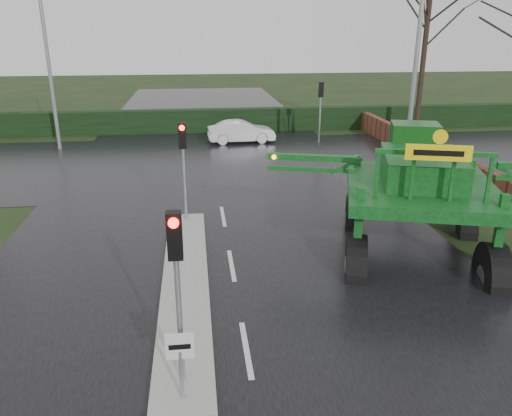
{
  "coord_description": "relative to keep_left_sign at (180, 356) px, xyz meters",
  "views": [
    {
      "loc": [
        -0.89,
        -8.86,
        6.37
      ],
      "look_at": [
        0.61,
        3.26,
        2.0
      ],
      "focal_mm": 35.0,
      "sensor_mm": 36.0,
      "label": 1
    }
  ],
  "objects": [
    {
      "name": "ground",
      "position": [
        1.3,
        1.5,
        -1.06
      ],
      "size": [
        140.0,
        140.0,
        0.0
      ],
      "primitive_type": "plane",
      "color": "black",
      "rests_on": "ground"
    },
    {
      "name": "road_main",
      "position": [
        1.3,
        11.5,
        -1.05
      ],
      "size": [
        14.0,
        80.0,
        0.02
      ],
      "primitive_type": "cube",
      "color": "black",
      "rests_on": "ground"
    },
    {
      "name": "road_cross",
      "position": [
        1.3,
        17.5,
        -1.05
      ],
      "size": [
        80.0,
        12.0,
        0.02
      ],
      "primitive_type": "cube",
      "color": "black",
      "rests_on": "ground"
    },
    {
      "name": "median_island",
      "position": [
        0.0,
        4.5,
        -0.97
      ],
      "size": [
        1.2,
        10.0,
        0.16
      ],
      "primitive_type": "cube",
      "color": "gray",
      "rests_on": "ground"
    },
    {
      "name": "hedge_row",
      "position": [
        1.3,
        25.5,
        -0.31
      ],
      "size": [
        44.0,
        0.9,
        1.5
      ],
      "primitive_type": "cube",
      "color": "black",
      "rests_on": "ground"
    },
    {
      "name": "brick_wall",
      "position": [
        11.8,
        17.5,
        -0.46
      ],
      "size": [
        0.4,
        20.0,
        1.2
      ],
      "primitive_type": "cube",
      "color": "#592D1E",
      "rests_on": "ground"
    },
    {
      "name": "keep_left_sign",
      "position": [
        0.0,
        0.0,
        0.0
      ],
      "size": [
        0.5,
        0.07,
        1.35
      ],
      "color": "gray",
      "rests_on": "ground"
    },
    {
      "name": "traffic_signal_near",
      "position": [
        0.0,
        0.49,
        1.53
      ],
      "size": [
        0.26,
        0.33,
        3.52
      ],
      "color": "gray",
      "rests_on": "ground"
    },
    {
      "name": "traffic_signal_mid",
      "position": [
        0.0,
        8.99,
        1.53
      ],
      "size": [
        0.26,
        0.33,
        3.52
      ],
      "color": "gray",
      "rests_on": "ground"
    },
    {
      "name": "traffic_signal_far",
      "position": [
        7.8,
        21.51,
        1.53
      ],
      "size": [
        0.26,
        0.33,
        3.52
      ],
      "rotation": [
        0.0,
        0.0,
        3.14
      ],
      "color": "gray",
      "rests_on": "ground"
    },
    {
      "name": "street_light_right",
      "position": [
        9.49,
        13.5,
        4.93
      ],
      "size": [
        3.85,
        0.3,
        10.0
      ],
      "color": "gray",
      "rests_on": "ground"
    },
    {
      "name": "street_light_left_far",
      "position": [
        -6.89,
        21.5,
        4.93
      ],
      "size": [
        3.85,
        0.3,
        10.0
      ],
      "color": "gray",
      "rests_on": "ground"
    },
    {
      "name": "tree_right_far",
      "position": [
        14.3,
        22.5,
        5.44
      ],
      "size": [
        7.0,
        7.0,
        12.05
      ],
      "color": "black",
      "rests_on": "ground"
    },
    {
      "name": "crop_sprayer",
      "position": [
        4.82,
        5.1,
        1.34
      ],
      "size": [
        8.74,
        6.6,
        5.07
      ],
      "rotation": [
        0.0,
        0.0,
        -0.29
      ],
      "color": "black",
      "rests_on": "ground"
    },
    {
      "name": "white_sedan",
      "position": [
        3.16,
        21.94,
        -1.06
      ],
      "size": [
        4.01,
        1.58,
        1.3
      ],
      "primitive_type": "imported",
      "rotation": [
        0.0,
        0.0,
        1.62
      ],
      "color": "white",
      "rests_on": "ground"
    }
  ]
}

